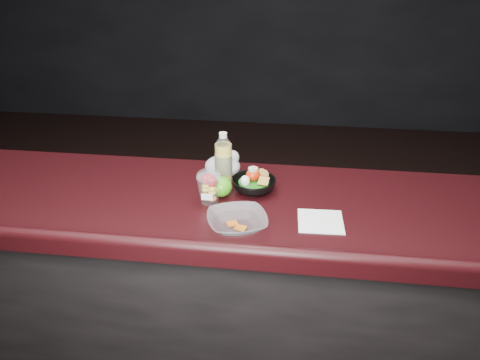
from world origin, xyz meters
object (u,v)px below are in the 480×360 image
object	(u,v)px
green_apple	(221,187)
snack_bowl	(253,184)
lemonade_bottle	(224,162)
takeout_bowl	(237,222)
fruit_cup	(209,186)

from	to	relation	value
green_apple	snack_bowl	bearing A→B (deg)	24.62
lemonade_bottle	snack_bowl	world-z (taller)	lemonade_bottle
snack_bowl	takeout_bowl	distance (m)	0.28
fruit_cup	snack_bowl	bearing A→B (deg)	35.04
green_apple	snack_bowl	distance (m)	0.14
green_apple	lemonade_bottle	bearing A→B (deg)	94.05
green_apple	fruit_cup	bearing A→B (deg)	-122.85
snack_bowl	takeout_bowl	bearing A→B (deg)	-95.54
lemonade_bottle	fruit_cup	distance (m)	0.18
takeout_bowl	fruit_cup	bearing A→B (deg)	127.21
fruit_cup	takeout_bowl	xyz separation A→B (m)	(0.13, -0.17, -0.05)
lemonade_bottle	fruit_cup	world-z (taller)	lemonade_bottle
green_apple	snack_bowl	world-z (taller)	snack_bowl
lemonade_bottle	green_apple	world-z (taller)	lemonade_bottle
lemonade_bottle	green_apple	distance (m)	0.14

